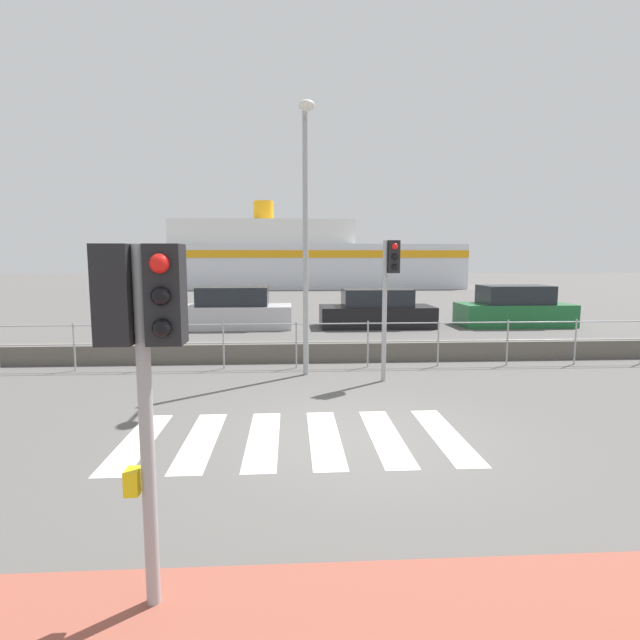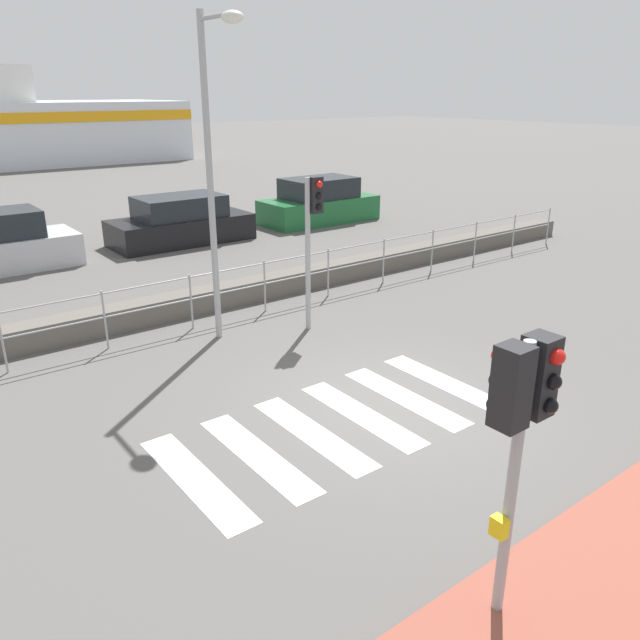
# 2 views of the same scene
# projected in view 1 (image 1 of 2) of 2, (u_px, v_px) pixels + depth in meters

# --- Properties ---
(ground_plane) EXTENTS (160.00, 160.00, 0.00)m
(ground_plane) POSITION_uv_depth(u_px,v_px,m) (359.00, 437.00, 7.36)
(ground_plane) COLOR #565451
(crosswalk) EXTENTS (4.95, 2.40, 0.01)m
(crosswalk) POSITION_uv_depth(u_px,v_px,m) (294.00, 438.00, 7.30)
(crosswalk) COLOR silver
(crosswalk) RESTS_ON ground_plane
(seawall) EXTENTS (24.98, 0.55, 0.47)m
(seawall) POSITION_uv_depth(u_px,v_px,m) (329.00, 351.00, 12.90)
(seawall) COLOR #605B54
(seawall) RESTS_ON ground_plane
(harbor_fence) EXTENTS (22.52, 0.04, 1.12)m
(harbor_fence) POSITION_uv_depth(u_px,v_px,m) (332.00, 337.00, 11.97)
(harbor_fence) COLOR #9EA0A3
(harbor_fence) RESTS_ON ground_plane
(traffic_light_near) EXTENTS (0.58, 0.41, 2.72)m
(traffic_light_near) POSITION_uv_depth(u_px,v_px,m) (142.00, 332.00, 3.41)
(traffic_light_near) COLOR #9EA0A3
(traffic_light_near) RESTS_ON ground_plane
(traffic_light_far) EXTENTS (0.34, 0.32, 2.99)m
(traffic_light_far) POSITION_uv_depth(u_px,v_px,m) (390.00, 279.00, 10.46)
(traffic_light_far) COLOR #9EA0A3
(traffic_light_far) RESTS_ON ground_plane
(streetlamp) EXTENTS (0.32, 1.31, 5.75)m
(streetlamp) POSITION_uv_depth(u_px,v_px,m) (306.00, 212.00, 10.63)
(streetlamp) COLOR #9EA0A3
(streetlamp) RESTS_ON ground_plane
(ferry_boat) EXTENTS (28.07, 9.00, 7.72)m
(ferry_boat) POSITION_uv_depth(u_px,v_px,m) (294.00, 259.00, 45.57)
(ferry_boat) COLOR silver
(ferry_boat) RESTS_ON ground_plane
(parked_car_silver) EXTENTS (4.37, 1.76, 1.56)m
(parked_car_silver) POSITION_uv_depth(u_px,v_px,m) (233.00, 311.00, 18.82)
(parked_car_silver) COLOR #BCBCC1
(parked_car_silver) RESTS_ON ground_plane
(parked_car_black) EXTENTS (4.31, 1.89, 1.46)m
(parked_car_black) POSITION_uv_depth(u_px,v_px,m) (377.00, 311.00, 19.14)
(parked_car_black) COLOR black
(parked_car_black) RESTS_ON ground_plane
(parked_car_green) EXTENTS (4.28, 1.85, 1.58)m
(parked_car_green) POSITION_uv_depth(u_px,v_px,m) (514.00, 309.00, 19.45)
(parked_car_green) COLOR #1E6633
(parked_car_green) RESTS_ON ground_plane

